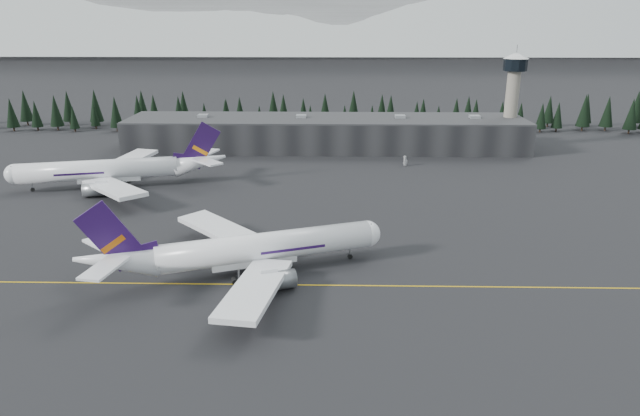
{
  "coord_description": "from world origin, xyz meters",
  "views": [
    {
      "loc": [
        2.84,
        -105.45,
        50.9
      ],
      "look_at": [
        0.0,
        20.0,
        9.0
      ],
      "focal_mm": 32.0,
      "sensor_mm": 36.0,
      "label": 1
    }
  ],
  "objects_px": {
    "jet_main": "(240,250)",
    "jet_parked": "(118,169)",
    "gse_vehicle_b": "(405,164)",
    "terminal": "(326,133)",
    "gse_vehicle_a": "(207,156)",
    "control_tower": "(513,90)"
  },
  "relations": [
    {
      "from": "gse_vehicle_b",
      "to": "gse_vehicle_a",
      "type": "bearing_deg",
      "value": -115.95
    },
    {
      "from": "control_tower",
      "to": "jet_main",
      "type": "distance_m",
      "value": 155.67
    },
    {
      "from": "control_tower",
      "to": "gse_vehicle_a",
      "type": "relative_size",
      "value": 7.32
    },
    {
      "from": "terminal",
      "to": "jet_main",
      "type": "distance_m",
      "value": 122.99
    },
    {
      "from": "gse_vehicle_a",
      "to": "gse_vehicle_b",
      "type": "height_order",
      "value": "gse_vehicle_a"
    },
    {
      "from": "jet_main",
      "to": "gse_vehicle_a",
      "type": "height_order",
      "value": "jet_main"
    },
    {
      "from": "jet_main",
      "to": "jet_parked",
      "type": "distance_m",
      "value": 80.62
    },
    {
      "from": "gse_vehicle_b",
      "to": "terminal",
      "type": "bearing_deg",
      "value": -152.86
    },
    {
      "from": "terminal",
      "to": "gse_vehicle_a",
      "type": "height_order",
      "value": "terminal"
    },
    {
      "from": "jet_parked",
      "to": "terminal",
      "type": "bearing_deg",
      "value": -152.12
    },
    {
      "from": "jet_main",
      "to": "control_tower",
      "type": "bearing_deg",
      "value": 33.95
    },
    {
      "from": "terminal",
      "to": "gse_vehicle_a",
      "type": "bearing_deg",
      "value": -157.31
    },
    {
      "from": "jet_main",
      "to": "gse_vehicle_b",
      "type": "distance_m",
      "value": 103.65
    },
    {
      "from": "gse_vehicle_a",
      "to": "terminal",
      "type": "bearing_deg",
      "value": 2.74
    },
    {
      "from": "gse_vehicle_a",
      "to": "gse_vehicle_b",
      "type": "distance_m",
      "value": 75.01
    },
    {
      "from": "terminal",
      "to": "control_tower",
      "type": "bearing_deg",
      "value": 2.29
    },
    {
      "from": "control_tower",
      "to": "gse_vehicle_a",
      "type": "bearing_deg",
      "value": -169.69
    },
    {
      "from": "control_tower",
      "to": "jet_main",
      "type": "bearing_deg",
      "value": -126.1
    },
    {
      "from": "terminal",
      "to": "jet_parked",
      "type": "distance_m",
      "value": 86.76
    },
    {
      "from": "control_tower",
      "to": "gse_vehicle_a",
      "type": "xyz_separation_m",
      "value": [
        -120.05,
        -21.84,
        -22.69
      ]
    },
    {
      "from": "terminal",
      "to": "control_tower",
      "type": "xyz_separation_m",
      "value": [
        75.0,
        3.0,
        17.11
      ]
    },
    {
      "from": "jet_main",
      "to": "jet_parked",
      "type": "height_order",
      "value": "jet_parked"
    }
  ]
}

